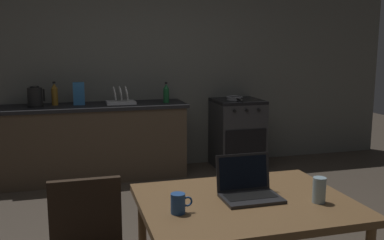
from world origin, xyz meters
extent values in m
cube|color=slate|center=(0.30, 2.52, 1.34)|extent=(6.40, 0.10, 2.68)
cube|color=#4C3D2D|center=(-0.63, 2.17, 0.43)|extent=(2.10, 0.60, 0.85)
cube|color=black|center=(-0.63, 2.17, 0.87)|extent=(2.16, 0.64, 0.04)
cube|color=#2D2D30|center=(1.18, 2.17, 0.43)|extent=(0.60, 0.60, 0.85)
cube|color=black|center=(1.18, 2.17, 0.87)|extent=(0.60, 0.60, 0.04)
cube|color=black|center=(1.18, 1.86, 0.36)|extent=(0.54, 0.01, 0.39)
cylinder|color=black|center=(1.02, 1.85, 0.79)|extent=(0.04, 0.02, 0.04)
cylinder|color=black|center=(1.18, 1.85, 0.79)|extent=(0.04, 0.02, 0.04)
cylinder|color=black|center=(1.34, 1.85, 0.79)|extent=(0.04, 0.02, 0.04)
cube|color=brown|center=(0.01, -0.92, 0.73)|extent=(1.15, 0.89, 0.04)
cylinder|color=brown|center=(0.52, -0.53, 0.36)|extent=(0.05, 0.05, 0.71)
cube|color=#2D2116|center=(-0.84, -0.74, 0.68)|extent=(0.38, 0.04, 0.42)
cube|color=#232326|center=(0.04, -0.92, 0.76)|extent=(0.32, 0.22, 0.02)
cube|color=black|center=(0.04, -0.91, 0.77)|extent=(0.28, 0.12, 0.00)
cube|color=#232326|center=(0.04, -0.80, 0.87)|extent=(0.32, 0.04, 0.21)
cube|color=black|center=(0.04, -0.80, 0.87)|extent=(0.29, 0.03, 0.18)
cylinder|color=black|center=(-1.28, 2.17, 0.90)|extent=(0.17, 0.17, 0.02)
cylinder|color=black|center=(-1.28, 2.17, 1.01)|extent=(0.16, 0.16, 0.20)
cylinder|color=black|center=(-1.28, 2.17, 1.12)|extent=(0.10, 0.10, 0.02)
cube|color=black|center=(-1.18, 2.17, 1.02)|extent=(0.02, 0.02, 0.14)
cylinder|color=#19592D|center=(0.23, 2.12, 0.98)|extent=(0.07, 0.07, 0.17)
cone|color=#19592D|center=(0.23, 2.12, 1.09)|extent=(0.07, 0.07, 0.06)
cylinder|color=black|center=(0.23, 2.12, 1.13)|extent=(0.03, 0.03, 0.02)
cylinder|color=gray|center=(1.13, 2.15, 0.90)|extent=(0.20, 0.20, 0.01)
torus|color=gray|center=(1.13, 2.15, 0.93)|extent=(0.22, 0.22, 0.02)
cylinder|color=black|center=(1.13, 1.96, 0.91)|extent=(0.02, 0.18, 0.02)
cylinder|color=#264C8C|center=(-0.39, -1.00, 0.80)|extent=(0.07, 0.07, 0.10)
torus|color=#264C8C|center=(-0.34, -1.00, 0.81)|extent=(0.05, 0.01, 0.05)
cylinder|color=#99B7C6|center=(0.37, -1.06, 0.82)|extent=(0.07, 0.07, 0.14)
cube|color=#3372B2|center=(-0.80, 2.19, 1.03)|extent=(0.13, 0.05, 0.27)
cube|color=silver|center=(-0.31, 2.17, 0.91)|extent=(0.34, 0.26, 0.03)
cylinder|color=white|center=(-0.38, 2.17, 1.01)|extent=(0.04, 0.18, 0.18)
cylinder|color=white|center=(-0.31, 2.17, 1.01)|extent=(0.04, 0.18, 0.18)
cylinder|color=white|center=(-0.24, 2.17, 1.01)|extent=(0.04, 0.18, 0.18)
cylinder|color=#8C601E|center=(-1.07, 2.25, 0.99)|extent=(0.07, 0.07, 0.19)
cone|color=#8C601E|center=(-1.07, 2.25, 1.12)|extent=(0.07, 0.07, 0.06)
cylinder|color=black|center=(-1.07, 2.25, 1.16)|extent=(0.03, 0.03, 0.02)
camera|label=1|loc=(-0.88, -3.01, 1.59)|focal=40.51mm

